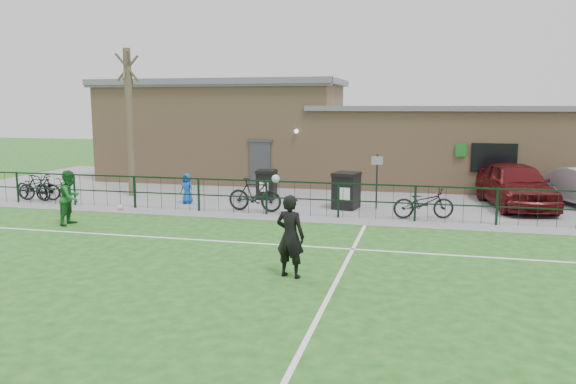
% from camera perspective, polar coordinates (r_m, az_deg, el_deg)
% --- Properties ---
extents(ground, '(90.00, 90.00, 0.00)m').
position_cam_1_polar(ground, '(11.60, -5.98, -10.09)').
color(ground, '#1D5117').
rests_on(ground, ground).
extents(paving_strip, '(34.00, 13.00, 0.02)m').
position_cam_1_polar(paving_strip, '(24.40, 4.76, -0.01)').
color(paving_strip, slate).
rests_on(paving_strip, ground).
extents(pitch_line_touch, '(28.00, 0.10, 0.01)m').
position_cam_1_polar(pitch_line_touch, '(18.87, 2.03, -2.62)').
color(pitch_line_touch, white).
rests_on(pitch_line_touch, ground).
extents(pitch_line_mid, '(28.00, 0.10, 0.01)m').
position_cam_1_polar(pitch_line_mid, '(15.26, -0.90, -5.38)').
color(pitch_line_mid, white).
rests_on(pitch_line_mid, ground).
extents(pitch_line_perp, '(0.10, 16.00, 0.01)m').
position_cam_1_polar(pitch_line_perp, '(11.11, 3.96, -10.90)').
color(pitch_line_perp, white).
rests_on(pitch_line_perp, ground).
extents(perimeter_fence, '(28.00, 0.10, 1.20)m').
position_cam_1_polar(perimeter_fence, '(18.96, 2.16, -0.74)').
color(perimeter_fence, black).
rests_on(perimeter_fence, ground).
extents(bare_tree, '(0.30, 0.30, 6.00)m').
position_cam_1_polar(bare_tree, '(23.91, -15.79, 6.71)').
color(bare_tree, '#4C3F2E').
rests_on(bare_tree, ground).
extents(wheelie_bin_left, '(0.76, 0.85, 1.07)m').
position_cam_1_polar(wheelie_bin_left, '(22.49, -2.18, 0.67)').
color(wheelie_bin_left, black).
rests_on(wheelie_bin_left, paving_strip).
extents(wheelie_bin_right, '(0.98, 1.07, 1.24)m').
position_cam_1_polar(wheelie_bin_right, '(20.43, 5.94, 0.03)').
color(wheelie_bin_right, black).
rests_on(wheelie_bin_right, paving_strip).
extents(sign_post, '(0.06, 0.06, 2.00)m').
position_cam_1_polar(sign_post, '(20.48, 9.00, 1.07)').
color(sign_post, black).
rests_on(sign_post, paving_strip).
extents(car_maroon, '(2.75, 5.17, 1.67)m').
position_cam_1_polar(car_maroon, '(22.21, 22.12, 0.70)').
color(car_maroon, '#4E0D10').
rests_on(car_maroon, paving_strip).
extents(bicycle_a, '(2.05, 1.13, 1.02)m').
position_cam_1_polar(bicycle_a, '(24.42, -24.43, 0.47)').
color(bicycle_a, black).
rests_on(bicycle_a, paving_strip).
extents(bicycle_b, '(1.75, 0.76, 1.02)m').
position_cam_1_polar(bicycle_b, '(24.16, -23.94, 0.42)').
color(bicycle_b, black).
rests_on(bicycle_b, paving_strip).
extents(bicycle_c, '(1.91, 0.94, 0.96)m').
position_cam_1_polar(bicycle_c, '(23.74, -22.73, 0.28)').
color(bicycle_c, black).
rests_on(bicycle_c, paving_strip).
extents(bicycle_d, '(2.00, 0.68, 1.18)m').
position_cam_1_polar(bicycle_d, '(19.84, -3.40, -0.28)').
color(bicycle_d, black).
rests_on(bicycle_d, paving_strip).
extents(bicycle_e, '(2.12, 1.19, 1.05)m').
position_cam_1_polar(bicycle_e, '(19.10, 13.61, -1.07)').
color(bicycle_e, black).
rests_on(bicycle_e, paving_strip).
extents(spectator_child, '(0.65, 0.52, 1.16)m').
position_cam_1_polar(spectator_child, '(21.71, -10.23, 0.35)').
color(spectator_child, '#124AA9').
rests_on(spectator_child, paving_strip).
extents(goalkeeper_kick, '(1.67, 3.60, 1.85)m').
position_cam_1_polar(goalkeeper_kick, '(12.34, 0.19, -4.36)').
color(goalkeeper_kick, black).
rests_on(goalkeeper_kick, ground).
extents(outfield_player, '(0.68, 0.86, 1.73)m').
position_cam_1_polar(outfield_player, '(18.98, -21.25, -0.52)').
color(outfield_player, '#1B5F24').
rests_on(outfield_player, ground).
extents(ball_ground, '(0.21, 0.21, 0.21)m').
position_cam_1_polar(ball_ground, '(21.03, -16.70, -1.52)').
color(ball_ground, silver).
rests_on(ball_ground, ground).
extents(clubhouse, '(24.25, 5.40, 4.96)m').
position_cam_1_polar(clubhouse, '(27.25, 3.97, 5.61)').
color(clubhouse, tan).
rests_on(clubhouse, ground).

